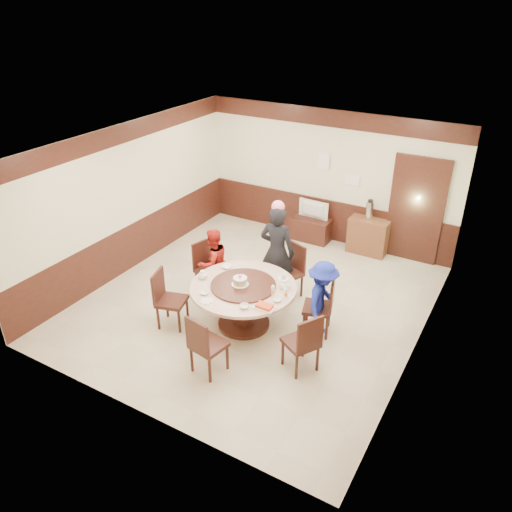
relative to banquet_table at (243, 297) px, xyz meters
The scene contains 30 objects.
room 0.91m from the banquet_table, 102.60° to the left, with size 6.00×6.04×2.84m.
banquet_table is the anchor object (origin of this frame).
chair_0 1.23m from the banquet_table, 21.68° to the left, with size 0.55×0.55×0.97m.
chair_1 1.22m from the banquet_table, 79.53° to the left, with size 0.58×0.58×0.97m.
chair_2 1.22m from the banquet_table, 151.98° to the left, with size 0.54×0.54×0.97m.
chair_3 1.20m from the banquet_table, 151.03° to the right, with size 0.55×0.54×0.97m.
chair_4 1.24m from the banquet_table, 83.37° to the right, with size 0.51×0.52×0.97m.
chair_5 1.37m from the banquet_table, 21.32° to the right, with size 0.61×0.60×0.97m.
person_standing 1.14m from the banquet_table, 88.91° to the left, with size 0.63×0.41×1.72m, color black.
person_red 1.13m from the banquet_table, 149.59° to the left, with size 0.61×0.48×1.26m, color #A81D16.
person_blue 1.25m from the banquet_table, 18.69° to the left, with size 0.84×0.48×1.30m, color #172496.
birthday_cake 0.31m from the banquet_table, 145.83° to the right, with size 0.27×0.27×0.19m.
teapot_left 0.75m from the banquet_table, 168.77° to the right, with size 0.17×0.15×0.13m, color white.
teapot_right 0.70m from the banquet_table, 23.21° to the left, with size 0.17×0.15×0.13m, color white.
bowl_0 0.69m from the banquet_table, 146.65° to the left, with size 0.17×0.17×0.04m, color white.
bowl_1 0.65m from the banquet_table, 57.22° to the right, with size 0.15×0.15×0.05m, color white.
bowl_2 0.68m from the banquet_table, 128.86° to the right, with size 0.13×0.13×0.03m, color white.
bowl_3 0.71m from the banquet_table, 10.34° to the right, with size 0.13×0.13×0.04m, color white.
saucer_near 0.73m from the banquet_table, 111.04° to the right, with size 0.18×0.18×0.01m, color white.
saucer_far 0.71m from the banquet_table, 48.01° to the left, with size 0.18×0.18×0.01m, color white.
shrimp_platter 0.74m from the banquet_table, 32.42° to the right, with size 0.30×0.20×0.06m.
bottle_0 0.61m from the banquet_table, ahead, with size 0.06×0.06×0.16m, color white.
bottle_1 0.79m from the banquet_table, ahead, with size 0.06×0.06×0.16m, color white.
bottle_2 0.71m from the banquet_table, 38.36° to the left, with size 0.06×0.06×0.16m, color white.
tv_stand 3.47m from the banquet_table, 96.13° to the left, with size 0.85×0.45×0.50m, color #351610.
television 3.47m from the banquet_table, 96.13° to the left, with size 0.68×0.09×0.39m, color gray.
side_cabinet 3.59m from the banquet_table, 75.47° to the left, with size 0.80×0.40×0.75m, color brown.
thermos 3.60m from the banquet_table, 76.00° to the left, with size 0.15×0.15×0.38m, color silver.
notice_left 3.85m from the banquet_table, 94.20° to the left, with size 0.25×0.00×0.35m, color white.
notice_right 3.78m from the banquet_table, 84.02° to the left, with size 0.30×0.00×0.22m, color white.
Camera 1 is at (3.69, -6.39, 4.89)m, focal length 35.00 mm.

